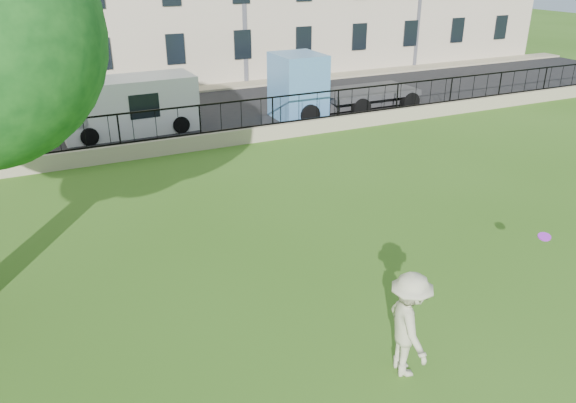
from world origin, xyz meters
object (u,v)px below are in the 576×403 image
frisbee (544,237)px  blue_truck (345,82)px  man (409,325)px  white_van (129,106)px

frisbee → blue_truck: size_ratio=0.04×
man → blue_truck: 18.09m
frisbee → white_van: size_ratio=0.05×
white_van → frisbee: bearing=-72.3°
man → frisbee: bearing=-63.6°
blue_truck → man: bearing=-117.4°
man → frisbee: 4.28m
man → frisbee: size_ratio=7.36×
man → white_van: bearing=19.0°
frisbee → white_van: bearing=109.3°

